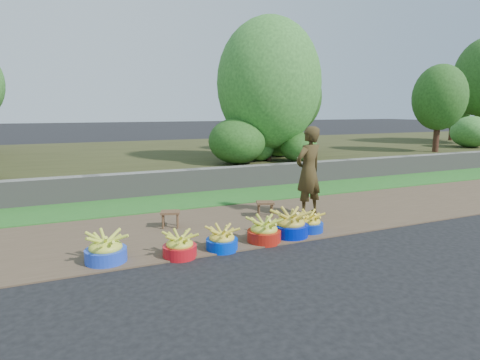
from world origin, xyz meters
name	(u,v)px	position (x,y,z in m)	size (l,w,h in m)	color
ground_plane	(278,246)	(0.00, 0.00, 0.00)	(120.00, 120.00, 0.00)	black
dirt_shoulder	(242,223)	(0.00, 1.25, 0.01)	(80.00, 2.50, 0.02)	brown
grass_verge	(205,199)	(0.00, 3.25, 0.02)	(80.00, 1.50, 0.04)	#296B23
retaining_wall	(193,181)	(0.00, 4.10, 0.28)	(80.00, 0.35, 0.55)	slate
earth_bank	(150,159)	(0.00, 9.00, 0.25)	(80.00, 10.00, 0.50)	#353619
vegetation	(75,85)	(-2.29, 7.34, 2.58)	(30.72, 8.34, 4.31)	#381F15
basin_a	(106,250)	(-2.32, 0.33, 0.17)	(0.52, 0.52, 0.39)	blue
basin_b	(180,246)	(-1.40, 0.15, 0.15)	(0.45, 0.45, 0.33)	red
basin_c	(222,240)	(-0.80, 0.17, 0.15)	(0.44, 0.44, 0.33)	#0032D6
basin_d	(264,231)	(-0.11, 0.23, 0.17)	(0.50, 0.50, 0.37)	#A31B10
basin_e	(290,225)	(0.37, 0.29, 0.19)	(0.56, 0.56, 0.42)	#0016B2
basin_f	(309,223)	(0.77, 0.37, 0.15)	(0.44, 0.44, 0.33)	#092AAA
stool_left	(170,214)	(-1.20, 1.47, 0.23)	(0.36, 0.31, 0.27)	brown
stool_right	(265,205)	(0.53, 1.44, 0.24)	(0.37, 0.33, 0.27)	brown
vendor_woman	(309,171)	(1.29, 1.22, 0.83)	(0.59, 0.39, 1.62)	black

